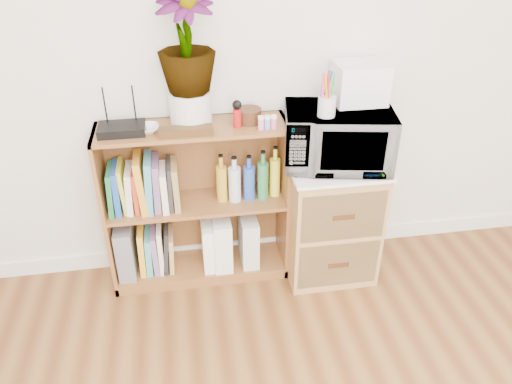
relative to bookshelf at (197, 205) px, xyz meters
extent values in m
cube|color=white|center=(0.35, 0.14, -0.42)|extent=(4.00, 0.02, 0.10)
cube|color=brown|center=(0.00, 0.00, 0.00)|extent=(1.00, 0.30, 0.95)
cube|color=#9E7542|center=(0.75, -0.08, -0.12)|extent=(0.50, 0.45, 0.70)
imported|color=silver|center=(0.75, -0.08, 0.40)|extent=(0.61, 0.47, 0.31)
cylinder|color=silver|center=(0.66, -0.15, 0.60)|extent=(0.09, 0.09, 0.10)
cube|color=white|center=(0.88, 0.01, 0.65)|extent=(0.26, 0.22, 0.21)
cube|color=black|center=(-0.34, -0.02, 0.50)|extent=(0.23, 0.16, 0.04)
imported|color=white|center=(-0.23, -0.03, 0.49)|extent=(0.13, 0.13, 0.03)
cylinder|color=silver|center=(0.00, 0.02, 0.56)|extent=(0.21, 0.21, 0.18)
imported|color=#3B6D2B|center=(0.00, 0.02, 0.90)|extent=(0.28, 0.28, 0.50)
cube|color=#36210E|center=(-0.03, -0.10, 0.50)|extent=(0.26, 0.07, 0.04)
cylinder|color=#A01313|center=(0.23, -0.04, 0.52)|extent=(0.04, 0.04, 0.10)
cylinder|color=#331D0D|center=(0.30, 0.01, 0.51)|extent=(0.13, 0.13, 0.07)
cube|color=pink|center=(0.38, -0.09, 0.50)|extent=(0.11, 0.04, 0.05)
cube|color=slate|center=(-0.42, 0.00, -0.24)|extent=(0.10, 0.26, 0.32)
cube|color=white|center=(0.06, -0.01, -0.26)|extent=(0.09, 0.23, 0.29)
cube|color=white|center=(0.13, -0.01, -0.24)|extent=(0.10, 0.26, 0.32)
cube|color=silver|center=(0.29, -0.01, -0.25)|extent=(0.10, 0.24, 0.30)
cube|color=#1E713B|center=(-0.45, 0.00, 0.15)|extent=(0.04, 0.20, 0.25)
cube|color=#1C48AC|center=(-0.41, 0.00, 0.15)|extent=(0.04, 0.20, 0.26)
cube|color=gold|center=(-0.38, 0.00, 0.15)|extent=(0.04, 0.20, 0.26)
cube|color=silver|center=(-0.35, 0.00, 0.14)|extent=(0.04, 0.20, 0.24)
cube|color=red|center=(-0.32, 0.00, 0.14)|extent=(0.02, 0.20, 0.23)
cube|color=orange|center=(-0.29, 0.00, 0.18)|extent=(0.05, 0.20, 0.31)
cube|color=teal|center=(-0.25, 0.00, 0.18)|extent=(0.05, 0.20, 0.30)
cube|color=slate|center=(-0.21, 0.00, 0.16)|extent=(0.04, 0.20, 0.28)
cube|color=#FFE1C6|center=(-0.17, 0.00, 0.14)|extent=(0.03, 0.20, 0.23)
cube|color=#272727|center=(-0.14, 0.00, 0.15)|extent=(0.03, 0.20, 0.26)
cube|color=olive|center=(-0.11, 0.00, 0.15)|extent=(0.03, 0.20, 0.25)
cylinder|color=gold|center=(0.14, 0.00, 0.16)|extent=(0.06, 0.06, 0.27)
cylinder|color=silver|center=(0.21, 0.00, 0.15)|extent=(0.07, 0.07, 0.26)
cylinder|color=#264DB4|center=(0.29, 0.00, 0.15)|extent=(0.06, 0.06, 0.26)
cylinder|color=#2D7C46|center=(0.37, 0.00, 0.17)|extent=(0.06, 0.06, 0.28)
cylinder|color=#EEF239|center=(0.44, 0.00, 0.17)|extent=(0.06, 0.06, 0.29)
cylinder|color=#ADBBC1|center=(0.51, 0.00, 0.17)|extent=(0.06, 0.06, 0.30)
cube|color=yellow|center=(-0.33, 0.00, -0.26)|extent=(0.04, 0.19, 0.28)
cube|color=teal|center=(-0.30, 0.00, -0.28)|extent=(0.04, 0.19, 0.24)
cube|color=slate|center=(-0.26, 0.00, -0.28)|extent=(0.03, 0.19, 0.26)
cube|color=#FDE4C5|center=(-0.23, 0.00, -0.26)|extent=(0.03, 0.19, 0.29)
cube|color=black|center=(-0.20, 0.00, -0.27)|extent=(0.05, 0.19, 0.28)
cube|color=tan|center=(-0.17, 0.00, -0.29)|extent=(0.04, 0.19, 0.23)
camera|label=1|loc=(-0.06, -2.37, 1.50)|focal=35.00mm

